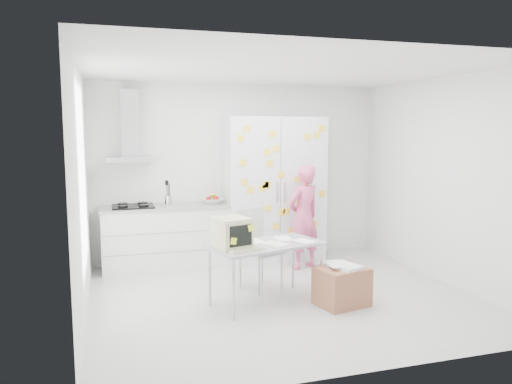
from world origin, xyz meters
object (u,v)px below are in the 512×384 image
object	(u,v)px
desk	(245,239)
chair	(256,244)
person	(304,217)
cardboard_box	(342,286)

from	to	relation	value
desk	chair	distance (m)	0.71
person	cardboard_box	bearing A→B (deg)	61.99
chair	cardboard_box	xyz separation A→B (m)	(0.76, -0.89, -0.35)
desk	person	bearing A→B (deg)	29.77
desk	chair	bearing A→B (deg)	45.91
desk	cardboard_box	xyz separation A→B (m)	(1.08, -0.29, -0.56)
desk	cardboard_box	size ratio (longest dim) A/B	2.27
desk	cardboard_box	world-z (taller)	desk
person	desk	bearing A→B (deg)	23.65
person	chair	size ratio (longest dim) A/B	1.49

